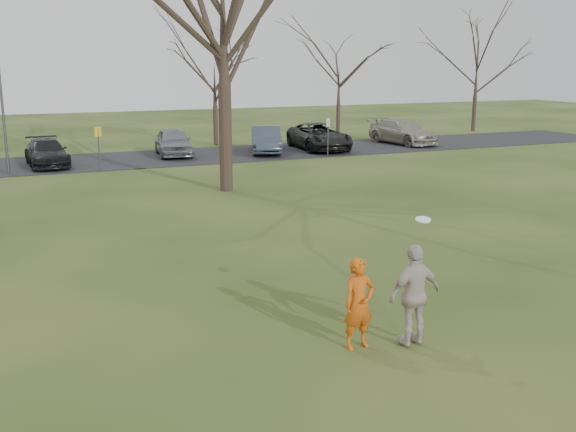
% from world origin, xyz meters
% --- Properties ---
extents(ground, '(120.00, 120.00, 0.00)m').
position_xyz_m(ground, '(0.00, 0.00, 0.00)').
color(ground, '#1E380F').
rests_on(ground, ground).
extents(parking_strip, '(62.00, 6.50, 0.04)m').
position_xyz_m(parking_strip, '(0.00, 25.00, 0.02)').
color(parking_strip, black).
rests_on(parking_strip, ground).
extents(player_defender, '(0.64, 0.44, 1.68)m').
position_xyz_m(player_defender, '(-0.43, -0.25, 0.84)').
color(player_defender, '#C2500F').
rests_on(player_defender, ground).
extents(car_3, '(2.05, 4.56, 1.30)m').
position_xyz_m(car_3, '(-4.21, 24.40, 0.69)').
color(car_3, black).
rests_on(car_3, parking_strip).
extents(car_4, '(2.21, 4.52, 1.48)m').
position_xyz_m(car_4, '(2.38, 25.57, 0.78)').
color(car_4, slate).
rests_on(car_4, parking_strip).
extents(car_5, '(2.91, 4.74, 1.47)m').
position_xyz_m(car_5, '(7.42, 24.60, 0.78)').
color(car_5, '#343F4E').
rests_on(car_5, parking_strip).
extents(car_6, '(2.99, 5.66, 1.52)m').
position_xyz_m(car_6, '(10.81, 24.75, 0.80)').
color(car_6, black).
rests_on(car_6, parking_strip).
extents(car_7, '(2.79, 5.29, 1.46)m').
position_xyz_m(car_7, '(16.77, 25.18, 0.77)').
color(car_7, gray).
rests_on(car_7, parking_strip).
extents(catching_play, '(1.13, 0.57, 2.37)m').
position_xyz_m(catching_play, '(0.54, -0.56, 0.99)').
color(catching_play, '#BBADA8').
rests_on(catching_play, ground).
extents(lamp_post, '(0.34, 0.34, 6.27)m').
position_xyz_m(lamp_post, '(-6.00, 22.50, 3.97)').
color(lamp_post, '#47474C').
rests_on(lamp_post, ground).
extents(sign_yellow, '(0.35, 0.35, 2.08)m').
position_xyz_m(sign_yellow, '(-2.00, 22.00, 1.45)').
color(sign_yellow, '#47474C').
rests_on(sign_yellow, ground).
extents(sign_white, '(0.35, 0.35, 2.08)m').
position_xyz_m(sign_white, '(10.00, 22.00, 1.45)').
color(sign_white, '#47474C').
rests_on(sign_white, ground).
extents(big_tree, '(9.00, 9.00, 14.00)m').
position_xyz_m(big_tree, '(2.00, 15.00, 7.00)').
color(big_tree, '#352821').
rests_on(big_tree, ground).
extents(small_tree_row, '(55.00, 5.90, 8.50)m').
position_xyz_m(small_tree_row, '(4.38, 30.06, 3.89)').
color(small_tree_row, '#352821').
rests_on(small_tree_row, ground).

